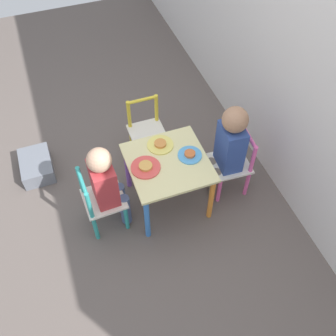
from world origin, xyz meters
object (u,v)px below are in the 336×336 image
object	(u,v)px
chair_teal	(101,201)
child_front	(107,182)
plate_left	(160,145)
storage_bin	(37,166)
plate_front	(146,167)
kids_table	(168,169)
chair_yellow	(147,132)
child_back	(229,145)
plate_back	(190,155)
chair_pink	(233,164)

from	to	relation	value
chair_teal	child_front	size ratio (longest dim) A/B	0.71
chair_teal	plate_left	xyz separation A→B (m)	(-0.17, 0.47, 0.19)
plate_left	storage_bin	world-z (taller)	plate_left
storage_bin	plate_left	bearing A→B (deg)	62.32
child_front	plate_front	xyz separation A→B (m)	(-0.02, 0.26, 0.02)
kids_table	chair_teal	distance (m)	0.49
kids_table	plate_left	xyz separation A→B (m)	(-0.15, 0.00, 0.08)
storage_bin	chair_yellow	bearing A→B (deg)	81.91
kids_table	child_front	bearing A→B (deg)	-87.59
child_back	storage_bin	xyz separation A→B (m)	(-0.62, -1.26, -0.40)
child_back	plate_back	distance (m)	0.27
plate_back	chair_teal	bearing A→B (deg)	-88.17
chair_pink	plate_front	size ratio (longest dim) A/B	2.66
plate_front	chair_yellow	bearing A→B (deg)	161.93
chair_teal	storage_bin	world-z (taller)	chair_teal
child_front	plate_left	world-z (taller)	child_front
chair_teal	plate_back	distance (m)	0.66
storage_bin	plate_back	bearing A→B (deg)	59.19
plate_left	storage_bin	distance (m)	1.03
kids_table	plate_front	xyz separation A→B (m)	(-0.00, -0.15, 0.08)
kids_table	child_back	world-z (taller)	child_back
kids_table	chair_pink	xyz separation A→B (m)	(0.03, 0.47, -0.11)
chair_pink	child_back	world-z (taller)	child_back
child_back	plate_front	world-z (taller)	child_back
child_front	plate_front	size ratio (longest dim) A/B	3.75
chair_yellow	plate_front	size ratio (longest dim) A/B	2.66
child_back	kids_table	bearing A→B (deg)	-90.00
chair_teal	chair_yellow	size ratio (longest dim) A/B	1.00
plate_back	storage_bin	size ratio (longest dim) A/B	0.48
kids_table	chair_teal	bearing A→B (deg)	-87.59
kids_table	chair_yellow	distance (m)	0.49
plate_left	plate_front	bearing A→B (deg)	-45.00
kids_table	chair_yellow	bearing A→B (deg)	179.55
chair_pink	plate_back	world-z (taller)	chair_pink
plate_front	storage_bin	size ratio (longest dim) A/B	0.58
chair_pink	chair_yellow	distance (m)	0.69
kids_table	chair_pink	bearing A→B (deg)	86.57
plate_back	plate_front	distance (m)	0.30
child_front	plate_left	size ratio (longest dim) A/B	4.05
chair_pink	chair_teal	distance (m)	0.95
chair_teal	plate_back	world-z (taller)	chair_teal
chair_pink	storage_bin	xyz separation A→B (m)	(-0.62, -1.32, -0.19)
child_back	plate_front	xyz separation A→B (m)	(-0.02, -0.57, -0.02)
plate_back	plate_front	xyz separation A→B (m)	(-0.00, -0.30, -0.00)
chair_teal	storage_bin	xyz separation A→B (m)	(-0.62, -0.37, -0.19)
chair_yellow	plate_back	bearing A→B (deg)	-72.30
chair_yellow	child_front	size ratio (longest dim) A/B	0.71
plate_back	storage_bin	bearing A→B (deg)	-120.81
chair_pink	plate_left	distance (m)	0.54
child_back	plate_left	distance (m)	0.45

